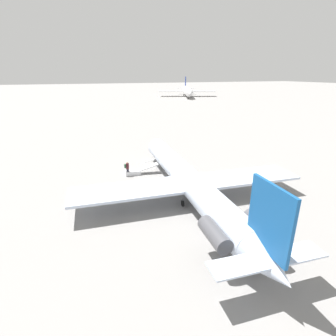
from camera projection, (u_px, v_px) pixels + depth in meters
name	position (u px, v px, depth m)	size (l,w,h in m)	color
ground_plane	(185.00, 194.00, 26.31)	(600.00, 600.00, 0.00)	gray
airplane_main	(189.00, 180.00, 24.87)	(29.04, 22.12, 6.29)	silver
airplane_far_center	(187.00, 91.00, 135.11)	(37.24, 28.86, 9.56)	white
boarding_stairs	(136.00, 171.00, 31.47)	(1.32, 4.08, 1.61)	silver
passenger	(127.00, 168.00, 30.78)	(0.36, 0.55, 1.74)	#23232D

